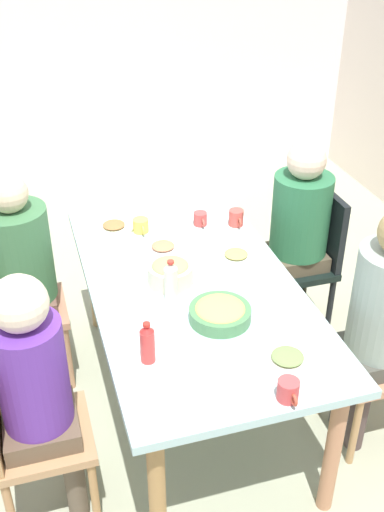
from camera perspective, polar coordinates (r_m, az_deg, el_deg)
ground_plane at (r=3.43m, az=0.00°, el=-13.14°), size 6.81×6.81×0.00m
wall_left at (r=5.39m, az=-9.37°, el=19.34°), size 0.12×4.82×2.60m
dining_table at (r=2.99m, az=0.00°, el=-3.83°), size 1.81×0.97×0.77m
chair_0 at (r=2.68m, az=-15.62°, el=-15.19°), size 0.40×0.40×0.90m
person_0 at (r=2.52m, az=-14.27°, el=-11.37°), size 0.30×0.30×1.23m
chair_1 at (r=3.38m, az=-16.48°, el=-4.19°), size 0.40×0.40×0.90m
person_1 at (r=3.25m, az=-15.55°, el=-0.61°), size 0.34×0.34×1.24m
chair_2 at (r=3.72m, az=10.81°, el=0.20°), size 0.40×0.40×0.90m
person_2 at (r=3.57m, az=9.90°, el=3.19°), size 0.33×0.33×1.23m
plate_0 at (r=3.19m, az=-2.72°, el=0.76°), size 0.22×0.22×0.04m
plate_1 at (r=3.13m, az=4.12°, el=-0.01°), size 0.22×0.22×0.04m
plate_2 at (r=2.51m, az=8.86°, el=-9.45°), size 0.24×0.24×0.04m
plate_3 at (r=3.41m, az=-7.29°, el=2.71°), size 0.22×0.22×0.04m
bowl_0 at (r=2.69m, az=2.62°, el=-5.27°), size 0.27×0.27×0.08m
bowl_1 at (r=2.91m, az=-2.03°, el=-1.54°), size 0.22×0.22×0.12m
cup_0 at (r=3.42m, az=4.14°, el=3.57°), size 0.12×0.08×0.09m
cup_1 at (r=3.36m, az=-4.78°, el=2.83°), size 0.12×0.09×0.08m
cup_2 at (r=3.42m, az=0.79°, el=3.47°), size 0.11×0.07×0.07m
cup_3 at (r=2.34m, az=8.95°, el=-12.26°), size 0.12×0.08×0.08m
bottle_0 at (r=2.45m, az=-4.17°, el=-8.11°), size 0.06×0.06×0.19m
bottle_1 at (r=2.77m, az=-1.97°, el=-2.43°), size 0.06×0.06×0.21m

